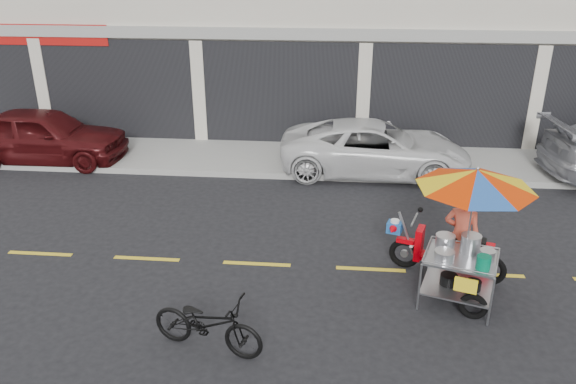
# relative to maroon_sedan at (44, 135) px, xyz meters

# --- Properties ---
(ground) EXTENTS (90.00, 90.00, 0.00)m
(ground) POSITION_rel_maroon_sedan_xyz_m (8.20, -4.70, -0.71)
(ground) COLOR black
(sidewalk) EXTENTS (45.00, 3.00, 0.15)m
(sidewalk) POSITION_rel_maroon_sedan_xyz_m (8.20, 0.80, -0.64)
(sidewalk) COLOR gray
(sidewalk) RESTS_ON ground
(centerline) EXTENTS (42.00, 0.10, 0.01)m
(centerline) POSITION_rel_maroon_sedan_xyz_m (8.20, -4.70, -0.71)
(centerline) COLOR gold
(centerline) RESTS_ON ground
(maroon_sedan) EXTENTS (4.20, 1.73, 1.42)m
(maroon_sedan) POSITION_rel_maroon_sedan_xyz_m (0.00, 0.00, 0.00)
(maroon_sedan) COLOR #400C0D
(maroon_sedan) RESTS_ON ground
(white_pickup) EXTENTS (4.64, 2.20, 1.28)m
(white_pickup) POSITION_rel_maroon_sedan_xyz_m (8.48, 0.00, -0.07)
(white_pickup) COLOR silver
(white_pickup) RESTS_ON ground
(near_bicycle) EXTENTS (1.72, 0.96, 0.86)m
(near_bicycle) POSITION_rel_maroon_sedan_xyz_m (5.87, -7.04, -0.28)
(near_bicycle) COLOR black
(near_bicycle) RESTS_ON ground
(food_vendor_rig) EXTENTS (2.23, 2.25, 2.27)m
(food_vendor_rig) POSITION_rel_maroon_sedan_xyz_m (9.56, -5.27, 0.71)
(food_vendor_rig) COLOR black
(food_vendor_rig) RESTS_ON ground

